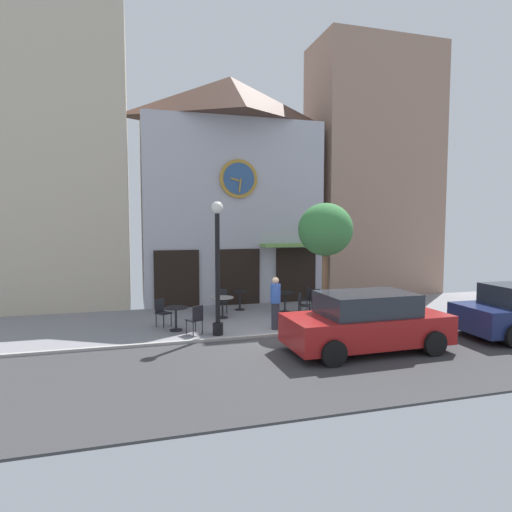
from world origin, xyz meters
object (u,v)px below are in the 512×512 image
(cafe_table_leftmost, at_px, (285,298))
(cafe_chair_outer, at_px, (162,310))
(cafe_table_center_left, at_px, (240,297))
(pedestrian_blue, at_px, (275,302))
(cafe_chair_facing_street, at_px, (348,302))
(cafe_chair_mid_row, at_px, (222,299))
(cafe_table_near_door, at_px, (327,303))
(cafe_chair_near_lamp, at_px, (196,318))
(parked_car_red, at_px, (366,322))
(cafe_chair_curbside, at_px, (317,299))
(street_tree, at_px, (325,230))
(cafe_chair_corner, at_px, (302,303))
(cafe_chair_under_awning, at_px, (306,297))
(street_lamp, at_px, (218,268))
(cafe_table_rightmost, at_px, (222,302))
(cafe_table_center, at_px, (176,314))

(cafe_table_leftmost, bearing_deg, cafe_chair_outer, -167.82)
(cafe_table_center_left, distance_m, pedestrian_blue, 3.30)
(cafe_chair_facing_street, bearing_deg, cafe_chair_mid_row, 156.63)
(cafe_table_near_door, xyz_separation_m, cafe_chair_near_lamp, (-4.78, -0.96, -0.01))
(cafe_chair_facing_street, distance_m, pedestrian_blue, 3.28)
(cafe_table_center_left, bearing_deg, cafe_chair_facing_street, -33.05)
(parked_car_red, bearing_deg, cafe_chair_mid_row, 115.73)
(cafe_chair_curbside, bearing_deg, street_tree, -105.60)
(cafe_chair_corner, bearing_deg, cafe_chair_under_awning, 61.14)
(cafe_chair_near_lamp, height_order, parked_car_red, parked_car_red)
(cafe_chair_near_lamp, height_order, cafe_chair_under_awning, same)
(cafe_table_center_left, relative_size, parked_car_red, 0.17)
(cafe_chair_under_awning, bearing_deg, cafe_chair_corner, -118.86)
(street_lamp, bearing_deg, cafe_table_rightmost, 75.03)
(cafe_table_rightmost, distance_m, cafe_table_leftmost, 2.49)
(cafe_chair_under_awning, bearing_deg, cafe_chair_near_lamp, -152.99)
(cafe_table_center, distance_m, cafe_chair_facing_street, 6.17)
(cafe_chair_mid_row, distance_m, pedestrian_blue, 3.08)
(cafe_chair_curbside, relative_size, pedestrian_blue, 0.54)
(cafe_chair_corner, bearing_deg, pedestrian_blue, -138.50)
(street_lamp, height_order, street_tree, street_tree)
(cafe_chair_outer, distance_m, cafe_chair_facing_street, 6.56)
(cafe_table_center, bearing_deg, cafe_chair_under_awning, 17.83)
(street_lamp, bearing_deg, pedestrian_blue, 4.90)
(cafe_chair_mid_row, bearing_deg, street_lamp, -103.86)
(cafe_table_leftmost, xyz_separation_m, cafe_chair_facing_street, (1.93, -1.38, -0.02))
(cafe_chair_facing_street, bearing_deg, cafe_chair_curbside, 135.59)
(cafe_chair_outer, bearing_deg, cafe_chair_near_lamp, -56.13)
(cafe_chair_outer, relative_size, cafe_chair_near_lamp, 1.00)
(cafe_table_near_door, bearing_deg, cafe_chair_facing_street, 1.74)
(cafe_table_leftmost, bearing_deg, cafe_table_near_door, -52.41)
(cafe_table_center, relative_size, cafe_chair_facing_street, 0.84)
(cafe_table_rightmost, relative_size, cafe_chair_curbside, 0.89)
(cafe_table_center, bearing_deg, cafe_chair_near_lamp, -52.16)
(cafe_table_leftmost, relative_size, pedestrian_blue, 0.46)
(cafe_chair_corner, bearing_deg, cafe_table_leftmost, 103.44)
(cafe_chair_curbside, xyz_separation_m, pedestrian_blue, (-2.25, -1.84, 0.33))
(cafe_chair_curbside, distance_m, pedestrian_blue, 2.92)
(street_tree, bearing_deg, cafe_chair_mid_row, 138.40)
(cafe_chair_outer, height_order, cafe_chair_near_lamp, same)
(cafe_table_center_left, bearing_deg, cafe_chair_mid_row, -151.93)
(cafe_chair_under_awning, bearing_deg, cafe_table_center_left, 158.71)
(cafe_table_rightmost, height_order, cafe_table_near_door, cafe_table_near_door)
(cafe_table_center, bearing_deg, street_lamp, -36.19)
(cafe_table_center, relative_size, pedestrian_blue, 0.45)
(cafe_table_center_left, relative_size, cafe_chair_outer, 0.84)
(street_lamp, bearing_deg, cafe_table_near_door, 15.32)
(street_lamp, bearing_deg, cafe_chair_corner, 23.36)
(cafe_chair_facing_street, bearing_deg, cafe_table_leftmost, 144.41)
(cafe_table_leftmost, bearing_deg, cafe_chair_under_awning, -3.54)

